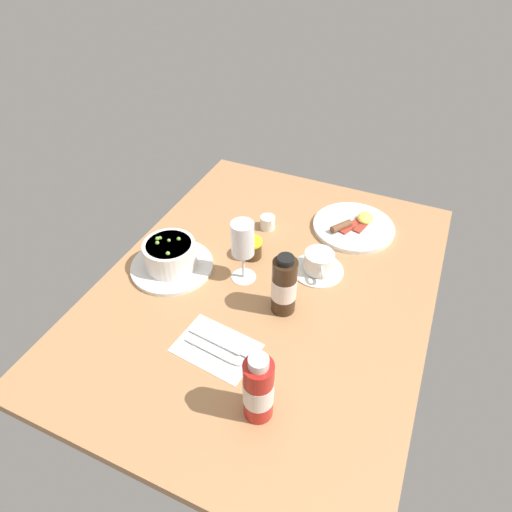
% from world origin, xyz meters
% --- Properties ---
extents(ground_plane, '(1.10, 0.84, 0.03)m').
position_xyz_m(ground_plane, '(0.00, 0.00, -0.01)').
color(ground_plane, '#B27F51').
extents(porridge_bowl, '(0.23, 0.23, 0.09)m').
position_xyz_m(porridge_bowl, '(0.05, -0.27, 0.04)').
color(porridge_bowl, white).
rests_on(porridge_bowl, ground_plane).
extents(cutlery_setting, '(0.15, 0.20, 0.01)m').
position_xyz_m(cutlery_setting, '(0.24, -0.02, 0.00)').
color(cutlery_setting, white).
rests_on(cutlery_setting, ground_plane).
extents(coffee_cup, '(0.14, 0.14, 0.06)m').
position_xyz_m(coffee_cup, '(-0.11, 0.11, 0.03)').
color(coffee_cup, white).
rests_on(coffee_cup, ground_plane).
extents(creamer_jug, '(0.05, 0.05, 0.05)m').
position_xyz_m(creamer_jug, '(-0.23, -0.09, 0.02)').
color(creamer_jug, white).
rests_on(creamer_jug, ground_plane).
extents(wine_glass, '(0.07, 0.07, 0.18)m').
position_xyz_m(wine_glass, '(-0.00, -0.07, 0.12)').
color(wine_glass, white).
rests_on(wine_glass, ground_plane).
extents(jam_jar, '(0.06, 0.06, 0.06)m').
position_xyz_m(jam_jar, '(-0.09, -0.08, 0.03)').
color(jam_jar, '#3F2C15').
rests_on(jam_jar, ground_plane).
extents(sauce_bottle_brown, '(0.06, 0.06, 0.17)m').
position_xyz_m(sauce_bottle_brown, '(0.06, 0.07, 0.08)').
color(sauce_bottle_brown, '#382314').
rests_on(sauce_bottle_brown, ground_plane).
extents(sauce_bottle_red, '(0.06, 0.06, 0.18)m').
position_xyz_m(sauce_bottle_red, '(0.34, 0.13, 0.08)').
color(sauce_bottle_red, '#B21E19').
rests_on(sauce_bottle_red, ground_plane).
extents(breakfast_plate, '(0.25, 0.25, 0.04)m').
position_xyz_m(breakfast_plate, '(-0.33, 0.15, 0.01)').
color(breakfast_plate, white).
rests_on(breakfast_plate, ground_plane).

